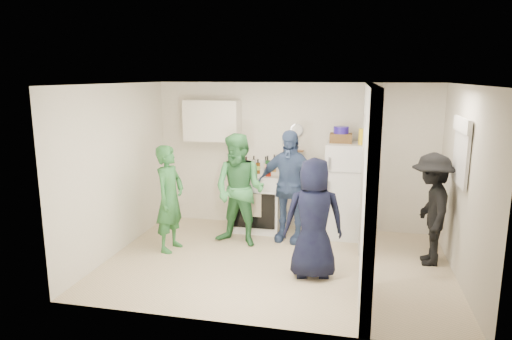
% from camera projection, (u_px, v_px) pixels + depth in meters
% --- Properties ---
extents(floor, '(4.80, 4.80, 0.00)m').
position_uv_depth(floor, '(276.00, 263.00, 6.49)').
color(floor, beige).
rests_on(floor, ground).
extents(wall_back, '(4.80, 0.00, 4.80)m').
position_uv_depth(wall_back, '(294.00, 156.00, 7.86)').
color(wall_back, silver).
rests_on(wall_back, floor).
extents(wall_front, '(4.80, 0.00, 4.80)m').
position_uv_depth(wall_front, '(249.00, 213.00, 4.61)').
color(wall_front, silver).
rests_on(wall_front, floor).
extents(wall_left, '(0.00, 3.40, 3.40)m').
position_uv_depth(wall_left, '(117.00, 169.00, 6.73)').
color(wall_left, silver).
rests_on(wall_left, floor).
extents(wall_right, '(0.00, 3.40, 3.40)m').
position_uv_depth(wall_right, '(465.00, 186.00, 5.73)').
color(wall_right, silver).
rests_on(wall_right, floor).
extents(ceiling, '(4.80, 4.80, 0.00)m').
position_uv_depth(ceiling, '(278.00, 84.00, 5.98)').
color(ceiling, white).
rests_on(ceiling, wall_back).
extents(partition_pier_back, '(0.12, 1.20, 2.50)m').
position_uv_depth(partition_pier_back, '(366.00, 165.00, 7.03)').
color(partition_pier_back, silver).
rests_on(partition_pier_back, floor).
extents(partition_pier_front, '(0.12, 1.20, 2.50)m').
position_uv_depth(partition_pier_front, '(369.00, 204.00, 4.93)').
color(partition_pier_front, silver).
rests_on(partition_pier_front, floor).
extents(partition_header, '(0.12, 1.00, 0.40)m').
position_uv_depth(partition_header, '(371.00, 101.00, 5.77)').
color(partition_header, silver).
rests_on(partition_header, partition_pier_back).
extents(stove, '(0.83, 0.69, 0.99)m').
position_uv_depth(stove, '(258.00, 201.00, 7.81)').
color(stove, white).
rests_on(stove, floor).
extents(upper_cabinet, '(0.95, 0.34, 0.70)m').
position_uv_depth(upper_cabinet, '(212.00, 120.00, 7.86)').
color(upper_cabinet, silver).
rests_on(upper_cabinet, wall_back).
extents(fridge, '(0.64, 0.62, 1.55)m').
position_uv_depth(fridge, '(345.00, 190.00, 7.42)').
color(fridge, white).
rests_on(fridge, floor).
extents(wicker_basket, '(0.35, 0.25, 0.15)m').
position_uv_depth(wicker_basket, '(341.00, 138.00, 7.32)').
color(wicker_basket, brown).
rests_on(wicker_basket, fridge).
extents(blue_bowl, '(0.24, 0.24, 0.11)m').
position_uv_depth(blue_bowl, '(341.00, 130.00, 7.29)').
color(blue_bowl, '#241489').
rests_on(blue_bowl, wicker_basket).
extents(yellow_cup_stack_top, '(0.09, 0.09, 0.25)m').
position_uv_depth(yellow_cup_stack_top, '(362.00, 137.00, 7.10)').
color(yellow_cup_stack_top, yellow).
rests_on(yellow_cup_stack_top, fridge).
extents(wall_clock, '(0.22, 0.02, 0.22)m').
position_uv_depth(wall_clock, '(297.00, 130.00, 7.74)').
color(wall_clock, white).
rests_on(wall_clock, wall_back).
extents(spice_shelf, '(0.35, 0.08, 0.03)m').
position_uv_depth(spice_shelf, '(293.00, 151.00, 7.79)').
color(spice_shelf, olive).
rests_on(spice_shelf, wall_back).
extents(nook_window, '(0.03, 0.70, 0.80)m').
position_uv_depth(nook_window, '(463.00, 152.00, 5.85)').
color(nook_window, black).
rests_on(nook_window, wall_right).
extents(nook_window_frame, '(0.04, 0.76, 0.86)m').
position_uv_depth(nook_window_frame, '(461.00, 152.00, 5.85)').
color(nook_window_frame, white).
rests_on(nook_window_frame, wall_right).
extents(nook_valance, '(0.04, 0.82, 0.18)m').
position_uv_depth(nook_valance, '(462.00, 125.00, 5.78)').
color(nook_valance, white).
rests_on(nook_valance, wall_right).
extents(yellow_cup_stack_stove, '(0.09, 0.09, 0.25)m').
position_uv_depth(yellow_cup_stack_stove, '(248.00, 168.00, 7.50)').
color(yellow_cup_stack_stove, yellow).
rests_on(yellow_cup_stack_stove, stove).
extents(red_cup, '(0.09, 0.09, 0.12)m').
position_uv_depth(red_cup, '(268.00, 173.00, 7.46)').
color(red_cup, '#B7220C').
rests_on(red_cup, stove).
extents(person_green_left, '(0.47, 0.64, 1.61)m').
position_uv_depth(person_green_left, '(170.00, 198.00, 6.83)').
color(person_green_left, '#2D723F').
rests_on(person_green_left, floor).
extents(person_green_center, '(0.98, 0.83, 1.75)m').
position_uv_depth(person_green_center, '(240.00, 190.00, 7.03)').
color(person_green_center, '#3B874C').
rests_on(person_green_center, floor).
extents(person_denim, '(1.11, 0.61, 1.79)m').
position_uv_depth(person_denim, '(289.00, 186.00, 7.21)').
color(person_denim, '#344D72').
rests_on(person_denim, floor).
extents(person_navy, '(0.86, 0.65, 1.59)m').
position_uv_depth(person_navy, '(314.00, 218.00, 5.90)').
color(person_navy, black).
rests_on(person_navy, floor).
extents(person_nook, '(0.59, 1.02, 1.58)m').
position_uv_depth(person_nook, '(431.00, 209.00, 6.33)').
color(person_nook, black).
rests_on(person_nook, floor).
extents(bottle_a, '(0.07, 0.07, 0.24)m').
position_uv_depth(bottle_a, '(244.00, 164.00, 7.86)').
color(bottle_a, brown).
rests_on(bottle_a, stove).
extents(bottle_b, '(0.08, 0.08, 0.29)m').
position_uv_depth(bottle_b, '(246.00, 165.00, 7.63)').
color(bottle_b, '#194B1F').
rests_on(bottle_b, stove).
extents(bottle_c, '(0.07, 0.07, 0.27)m').
position_uv_depth(bottle_c, '(254.00, 164.00, 7.84)').
color(bottle_c, '#B3BDC2').
rests_on(bottle_c, stove).
extents(bottle_d, '(0.07, 0.07, 0.25)m').
position_uv_depth(bottle_d, '(258.00, 166.00, 7.64)').
color(bottle_d, brown).
rests_on(bottle_d, stove).
extents(bottle_e, '(0.06, 0.06, 0.26)m').
position_uv_depth(bottle_e, '(266.00, 164.00, 7.83)').
color(bottle_e, '#A3A4B5').
rests_on(bottle_e, stove).
extents(bottle_f, '(0.08, 0.08, 0.30)m').
position_uv_depth(bottle_f, '(267.00, 165.00, 7.66)').
color(bottle_f, '#17411D').
rests_on(bottle_f, stove).
extents(bottle_g, '(0.07, 0.07, 0.30)m').
position_uv_depth(bottle_g, '(274.00, 163.00, 7.78)').
color(bottle_g, '#A87937').
rests_on(bottle_g, stove).
extents(bottle_h, '(0.06, 0.06, 0.32)m').
position_uv_depth(bottle_h, '(239.00, 164.00, 7.64)').
color(bottle_h, silver).
rests_on(bottle_h, stove).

